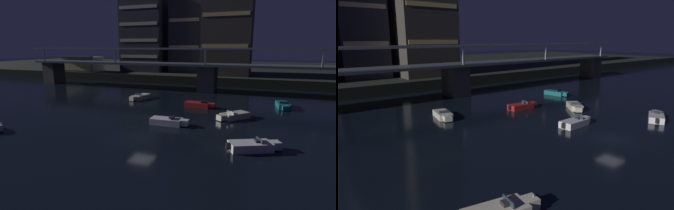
% 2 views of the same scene
% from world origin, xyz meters
% --- Properties ---
extents(ground_plane, '(400.00, 400.00, 0.00)m').
position_xyz_m(ground_plane, '(0.00, 0.00, 0.00)').
color(ground_plane, black).
extents(far_riverbank, '(240.00, 80.00, 2.20)m').
position_xyz_m(far_riverbank, '(0.00, 80.47, 1.10)').
color(far_riverbank, black).
rests_on(far_riverbank, ground).
extents(river_bridge, '(90.73, 6.40, 9.38)m').
position_xyz_m(river_bridge, '(0.00, 32.46, 4.49)').
color(river_bridge, '#4C4944').
rests_on(river_bridge, ground).
extents(tower_west_low, '(13.07, 10.40, 23.80)m').
position_xyz_m(tower_west_low, '(-23.95, 52.21, 13.95)').
color(tower_west_low, '#282833').
rests_on(tower_west_low, far_riverbank).
extents(tower_west_tall, '(9.36, 10.16, 37.36)m').
position_xyz_m(tower_west_tall, '(-10.61, 53.82, 20.73)').
color(tower_west_tall, '#282833').
rests_on(tower_west_tall, far_riverbank).
extents(tower_central, '(12.39, 9.34, 38.55)m').
position_xyz_m(tower_central, '(1.60, 48.19, 21.32)').
color(tower_central, '#38332D').
rests_on(tower_central, far_riverbank).
extents(waterfront_pavilion, '(12.40, 7.40, 4.70)m').
position_xyz_m(waterfront_pavilion, '(-42.33, 44.38, 4.44)').
color(waterfront_pavilion, '#B2AD9E').
rests_on(waterfront_pavilion, far_riverbank).
extents(speedboat_near_left, '(5.22, 1.99, 1.16)m').
position_xyz_m(speedboat_near_left, '(2.15, 16.55, 0.41)').
color(speedboat_near_left, maroon).
rests_on(speedboat_near_left, ground).
extents(speedboat_near_center, '(4.14, 4.60, 1.16)m').
position_xyz_m(speedboat_near_center, '(8.30, 11.30, 0.41)').
color(speedboat_near_center, beige).
rests_on(speedboat_near_center, ground).
extents(speedboat_near_right, '(4.97, 3.34, 1.16)m').
position_xyz_m(speedboat_near_right, '(11.37, 0.43, 0.41)').
color(speedboat_near_right, silver).
rests_on(speedboat_near_right, ground).
extents(speedboat_mid_center, '(2.27, 5.23, 1.16)m').
position_xyz_m(speedboat_mid_center, '(14.89, 20.79, 0.41)').
color(speedboat_mid_center, '#196066').
rests_on(speedboat_mid_center, ground).
extents(speedboat_mid_right, '(5.21, 1.97, 1.16)m').
position_xyz_m(speedboat_mid_right, '(0.95, 5.55, 0.41)').
color(speedboat_mid_right, silver).
rests_on(speedboat_mid_right, ground).
extents(speedboat_far_left, '(2.60, 5.21, 1.16)m').
position_xyz_m(speedboat_far_left, '(-9.74, 19.37, 0.41)').
color(speedboat_far_left, beige).
rests_on(speedboat_far_left, ground).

